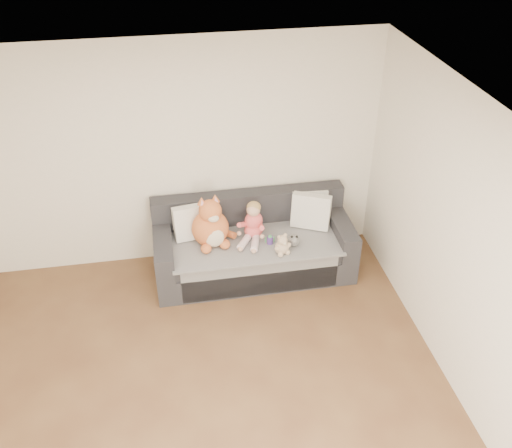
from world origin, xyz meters
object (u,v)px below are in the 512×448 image
Objects in this scene: toddler at (253,224)px; sippy_cup at (270,239)px; sofa at (253,247)px; teddy_bear at (282,246)px; plush_cat at (211,226)px.

sippy_cup is at bearing -18.69° from toddler.
sofa reaches higher than teddy_bear.
sofa is 0.33m from sippy_cup.
plush_cat reaches higher than sofa.
plush_cat is at bearing 137.60° from teddy_bear.
toddler is 0.25m from sippy_cup.
toddler reaches higher than sofa.
teddy_bear is at bearing -30.01° from toddler.
plush_cat is 0.66m from sippy_cup.
plush_cat is (-0.46, -0.02, 0.04)m from toddler.
toddler is 0.47m from plush_cat.
toddler is (-0.01, -0.04, 0.35)m from sofa.
plush_cat is 2.50× the size of teddy_bear.
toddler is 3.74× the size of sippy_cup.
sippy_cup is (0.16, -0.15, -0.12)m from toddler.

